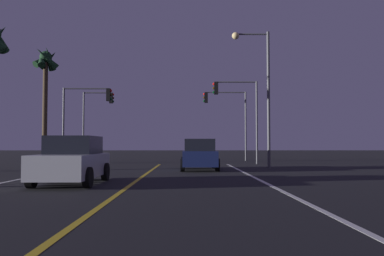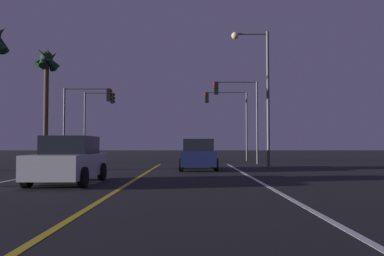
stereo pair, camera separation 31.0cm
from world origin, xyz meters
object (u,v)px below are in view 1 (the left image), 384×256
(traffic_light_far_right, at_px, (226,109))
(traffic_light_near_right, at_px, (236,103))
(street_lamp_right_far, at_px, (260,81))
(car_oncoming, at_px, (73,161))
(palm_tree_left_far, at_px, (46,70))
(traffic_light_near_left, at_px, (87,107))
(car_ahead_far, at_px, (199,155))
(traffic_light_far_left, at_px, (97,110))

(traffic_light_far_right, bearing_deg, traffic_light_near_right, 92.46)
(traffic_light_near_right, xyz_separation_m, street_lamp_right_far, (0.83, -4.86, 0.79))
(car_oncoming, relative_size, street_lamp_right_far, 0.52)
(palm_tree_left_far, bearing_deg, street_lamp_right_far, -22.04)
(traffic_light_near_left, xyz_separation_m, palm_tree_left_far, (-3.45, 1.25, 2.91))
(car_oncoming, height_order, traffic_light_near_right, traffic_light_near_right)
(palm_tree_left_far, bearing_deg, traffic_light_far_right, 16.84)
(palm_tree_left_far, bearing_deg, traffic_light_near_right, -5.01)
(traffic_light_far_right, xyz_separation_m, street_lamp_right_far, (1.07, -10.36, 0.79))
(car_ahead_far, xyz_separation_m, traffic_light_far_left, (-8.40, 12.26, 3.51))
(street_lamp_right_far, bearing_deg, car_ahead_far, 26.99)
(traffic_light_near_left, relative_size, traffic_light_far_left, 0.93)
(street_lamp_right_far, bearing_deg, car_oncoming, 48.53)
(traffic_light_far_left, xyz_separation_m, palm_tree_left_far, (-2.97, -4.25, 2.67))
(car_oncoming, xyz_separation_m, traffic_light_far_left, (-3.67, 19.94, 3.51))
(traffic_light_far_left, bearing_deg, street_lamp_right_far, -40.49)
(traffic_light_far_left, height_order, street_lamp_right_far, street_lamp_right_far)
(car_ahead_far, distance_m, traffic_light_far_left, 15.28)
(traffic_light_near_left, relative_size, street_lamp_right_far, 0.67)
(traffic_light_near_left, bearing_deg, traffic_light_near_right, 0.00)
(traffic_light_far_left, bearing_deg, traffic_light_near_left, -84.98)
(traffic_light_near_right, bearing_deg, traffic_light_far_left, -25.94)
(street_lamp_right_far, bearing_deg, traffic_light_near_left, -22.65)
(traffic_light_near_left, distance_m, palm_tree_left_far, 4.68)
(traffic_light_far_right, distance_m, traffic_light_far_left, 11.07)
(car_ahead_far, distance_m, traffic_light_near_right, 8.19)
(traffic_light_far_left, bearing_deg, traffic_light_near_right, -25.94)
(traffic_light_near_left, bearing_deg, traffic_light_far_left, 95.02)
(street_lamp_right_far, bearing_deg, traffic_light_far_right, -84.13)
(traffic_light_near_right, distance_m, traffic_light_far_left, 12.57)
(traffic_light_far_right, relative_size, traffic_light_far_left, 1.01)
(traffic_light_near_left, relative_size, palm_tree_left_far, 0.63)
(traffic_light_far_left, relative_size, palm_tree_left_far, 0.67)
(traffic_light_far_left, xyz_separation_m, street_lamp_right_far, (12.14, -10.36, 0.88))
(traffic_light_far_right, bearing_deg, car_oncoming, 69.64)
(traffic_light_near_left, bearing_deg, palm_tree_left_far, 160.06)
(traffic_light_near_left, distance_m, traffic_light_far_left, 5.53)
(traffic_light_near_right, height_order, traffic_light_far_left, traffic_light_near_right)
(traffic_light_near_left, relative_size, traffic_light_far_right, 0.92)
(car_ahead_far, distance_m, street_lamp_right_far, 6.07)
(palm_tree_left_far, bearing_deg, traffic_light_far_left, 55.09)
(car_ahead_far, xyz_separation_m, traffic_light_near_left, (-7.92, 6.76, 3.28))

